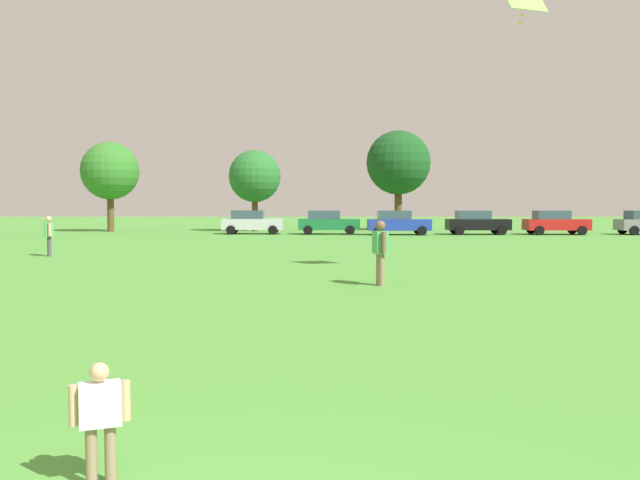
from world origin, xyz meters
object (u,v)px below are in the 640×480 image
object	(u,v)px
adult_bystander	(382,247)
parked_car_red_4	(557,222)
tree_far_right	(401,163)
tree_far_left	(112,171)
bystander_near_trees	(51,232)
parked_car_silver_0	(254,222)
parked_car_green_1	(330,222)
child_kite_flyer	(102,412)
parked_car_blue_2	(400,222)
kite	(526,0)
tree_center	(257,177)
parked_car_black_3	(479,222)

from	to	relation	value
adult_bystander	parked_car_red_4	size ratio (longest dim) A/B	0.40
adult_bystander	tree_far_right	distance (m)	37.34
tree_far_left	bystander_near_trees	bearing A→B (deg)	-78.31
parked_car_silver_0	parked_car_green_1	bearing A→B (deg)	-3.25
child_kite_flyer	parked_car_blue_2	distance (m)	42.09
parked_car_red_4	parked_car_blue_2	bearing A→B (deg)	-177.89
kite	tree_far_right	bearing A→B (deg)	89.25
bystander_near_trees	adult_bystander	bearing A→B (deg)	26.40
parked_car_blue_2	tree_center	size ratio (longest dim) A/B	0.68
child_kite_flyer	parked_car_blue_2	world-z (taller)	parked_car_blue_2
parked_car_black_3	bystander_near_trees	bearing A→B (deg)	-138.45
adult_bystander	kite	size ratio (longest dim) A/B	1.24
bystander_near_trees	kite	distance (m)	19.96
parked_car_black_3	kite	bearing A→B (deg)	-100.53
parked_car_red_4	tree_far_right	size ratio (longest dim) A/B	0.53
tree_far_left	child_kite_flyer	bearing A→B (deg)	-72.84
parked_car_green_1	parked_car_blue_2	size ratio (longest dim) A/B	1.00
bystander_near_trees	kite	world-z (taller)	kite
parked_car_black_3	child_kite_flyer	bearing A→B (deg)	-106.71
tree_center	tree_far_right	world-z (taller)	tree_far_right
kite	parked_car_blue_2	world-z (taller)	kite
adult_bystander	parked_car_red_4	xyz separation A→B (m)	(14.81, 29.29, -0.16)
child_kite_flyer	parked_car_red_4	world-z (taller)	parked_car_red_4
parked_car_silver_0	adult_bystander	bearing A→B (deg)	-77.96
adult_bystander	tree_far_left	bearing A→B (deg)	-162.41
parked_car_silver_0	parked_car_red_4	bearing A→B (deg)	-2.41
parked_car_blue_2	tree_far_right	world-z (taller)	tree_far_right
parked_car_black_3	tree_center	world-z (taller)	tree_center
adult_bystander	tree_center	size ratio (longest dim) A/B	0.27
parked_car_red_4	adult_bystander	bearing A→B (deg)	-116.82
child_kite_flyer	parked_car_silver_0	distance (m)	42.92
tree_far_left	tree_center	size ratio (longest dim) A/B	1.09
bystander_near_trees	tree_far_right	bearing A→B (deg)	121.42
parked_car_silver_0	parked_car_green_1	xyz separation A→B (m)	(5.39, -0.31, 0.00)
parked_car_green_1	parked_car_red_4	xyz separation A→B (m)	(15.86, -0.59, 0.00)
parked_car_black_3	parked_car_red_4	distance (m)	5.44
kite	tree_far_left	xyz separation A→B (m)	(-22.01, 32.25, -3.33)
tree_far_right	child_kite_flyer	bearing A→B (deg)	-99.18
parked_car_silver_0	parked_car_blue_2	xyz separation A→B (m)	(10.22, -1.30, 0.00)
child_kite_flyer	parked_car_black_3	distance (m)	43.92
child_kite_flyer	parked_car_red_4	distance (m)	45.63
parked_car_green_1	parked_car_blue_2	xyz separation A→B (m)	(4.83, -0.99, 0.00)
child_kite_flyer	parked_car_green_1	size ratio (longest dim) A/B	0.22
child_kite_flyer	tree_far_left	bearing A→B (deg)	85.89
child_kite_flyer	tree_center	size ratio (longest dim) A/B	0.15
kite	parked_car_black_3	size ratio (longest dim) A/B	0.32
parked_car_silver_0	parked_car_red_4	xyz separation A→B (m)	(21.25, -0.89, 0.00)
bystander_near_trees	parked_car_blue_2	bearing A→B (deg)	113.43
kite	tree_far_left	size ratio (longest dim) A/B	0.20
child_kite_flyer	parked_car_silver_0	size ratio (longest dim) A/B	0.22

